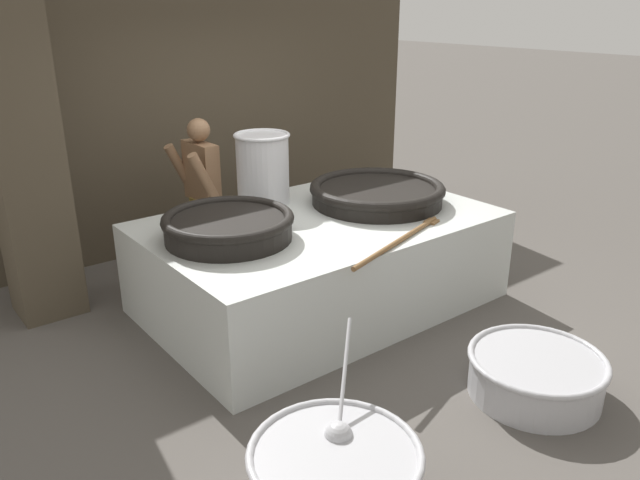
% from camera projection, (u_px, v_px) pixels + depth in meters
% --- Properties ---
extents(ground_plane, '(60.00, 60.00, 0.00)m').
position_uv_depth(ground_plane, '(320.00, 302.00, 5.80)').
color(ground_plane, '#56514C').
extents(back_wall, '(6.12, 0.24, 3.29)m').
position_uv_depth(back_wall, '(192.00, 95.00, 6.90)').
color(back_wall, '#4C4233').
rests_on(back_wall, ground_plane).
extents(support_pillar, '(0.53, 0.53, 3.29)m').
position_uv_depth(support_pillar, '(20.00, 129.00, 5.08)').
color(support_pillar, '#4C4233').
rests_on(support_pillar, ground_plane).
extents(hearth_platform, '(3.02, 1.94, 0.83)m').
position_uv_depth(hearth_platform, '(320.00, 261.00, 5.65)').
color(hearth_platform, silver).
rests_on(hearth_platform, ground_plane).
extents(giant_wok_near, '(1.06, 1.06, 0.22)m').
position_uv_depth(giant_wok_near, '(228.00, 225.00, 4.98)').
color(giant_wok_near, black).
rests_on(giant_wok_near, hearth_platform).
extents(giant_wok_far, '(1.27, 1.27, 0.20)m').
position_uv_depth(giant_wok_far, '(377.00, 193.00, 5.87)').
color(giant_wok_far, black).
rests_on(giant_wok_far, hearth_platform).
extents(stock_pot, '(0.52, 0.52, 0.66)m').
position_uv_depth(stock_pot, '(263.00, 167.00, 5.81)').
color(stock_pot, silver).
rests_on(stock_pot, hearth_platform).
extents(stirring_paddle, '(1.30, 0.46, 0.04)m').
position_uv_depth(stirring_paddle, '(402.00, 239.00, 4.96)').
color(stirring_paddle, brown).
rests_on(stirring_paddle, hearth_platform).
extents(cook, '(0.37, 0.58, 1.59)m').
position_uv_depth(cook, '(202.00, 193.00, 6.12)').
color(cook, '#8C6647').
rests_on(cook, ground_plane).
extents(prep_bowl_vegetables, '(1.05, 1.03, 0.77)m').
position_uv_depth(prep_bowl_vegetables, '(335.00, 474.00, 3.40)').
color(prep_bowl_vegetables, '#B7B7BC').
rests_on(prep_bowl_vegetables, ground_plane).
extents(prep_bowl_meat, '(0.96, 0.96, 0.31)m').
position_uv_depth(prep_bowl_meat, '(536.00, 373.00, 4.39)').
color(prep_bowl_meat, '#B7B7BC').
rests_on(prep_bowl_meat, ground_plane).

